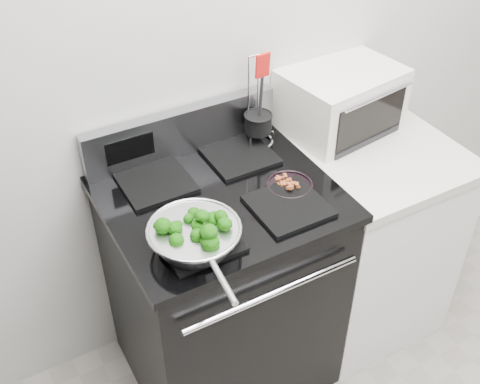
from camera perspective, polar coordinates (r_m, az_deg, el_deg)
back_wall at (r=2.25m, az=0.74°, el=14.86°), size 4.00×0.02×2.70m
gas_range at (r=2.40m, az=-1.69°, el=-8.87°), size 0.79×0.69×1.13m
counter at (r=2.71m, az=11.33°, el=-3.92°), size 0.62×0.68×0.92m
skillet at (r=1.86m, az=-4.32°, el=-4.09°), size 0.30×0.47×0.06m
broccoli_pile at (r=1.85m, az=-4.37°, el=-3.63°), size 0.23×0.23×0.08m
bacon_plate at (r=2.11m, az=4.72°, el=0.85°), size 0.17×0.17×0.04m
utensil_holder at (r=2.31m, az=1.72°, el=6.12°), size 0.12×0.12×0.38m
toaster_oven at (r=2.46m, az=9.48°, el=8.65°), size 0.49×0.40×0.26m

